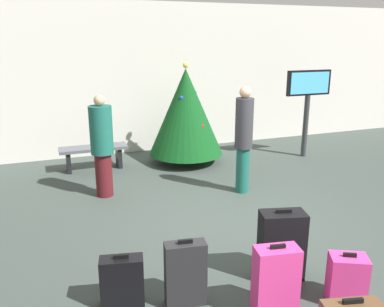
# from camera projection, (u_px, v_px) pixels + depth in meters

# --- Properties ---
(ground_plane) EXTENTS (16.00, 16.00, 0.00)m
(ground_plane) POSITION_uv_depth(u_px,v_px,m) (242.00, 227.00, 5.75)
(ground_plane) COLOR #38423D
(back_wall) EXTENTS (16.00, 0.20, 3.42)m
(back_wall) POSITION_uv_depth(u_px,v_px,m) (154.00, 78.00, 9.42)
(back_wall) COLOR beige
(back_wall) RESTS_ON ground_plane
(holiday_tree) EXTENTS (1.59, 1.59, 2.14)m
(holiday_tree) POSITION_uv_depth(u_px,v_px,m) (186.00, 112.00, 8.50)
(holiday_tree) COLOR #4C3319
(holiday_tree) RESTS_ON ground_plane
(flight_info_kiosk) EXTENTS (1.09, 0.12, 1.95)m
(flight_info_kiosk) POSITION_uv_depth(u_px,v_px,m) (308.00, 95.00, 8.87)
(flight_info_kiosk) COLOR #333338
(flight_info_kiosk) RESTS_ON ground_plane
(waiting_bench) EXTENTS (1.36, 0.44, 0.48)m
(waiting_bench) POSITION_uv_depth(u_px,v_px,m) (94.00, 153.00, 8.23)
(waiting_bench) COLOR #4C5159
(waiting_bench) RESTS_ON ground_plane
(traveller_0) EXTENTS (0.39, 0.39, 1.85)m
(traveller_0) POSITION_uv_depth(u_px,v_px,m) (244.00, 137.00, 6.82)
(traveller_0) COLOR #19594C
(traveller_0) RESTS_ON ground_plane
(traveller_1) EXTENTS (0.40, 0.40, 1.74)m
(traveller_1) POSITION_uv_depth(u_px,v_px,m) (102.00, 144.00, 6.67)
(traveller_1) COLOR #4C1419
(traveller_1) RESTS_ON ground_plane
(suitcase_2) EXTENTS (0.46, 0.30, 0.75)m
(suitcase_2) POSITION_uv_depth(u_px,v_px,m) (276.00, 281.00, 3.85)
(suitcase_2) COLOR #E5388C
(suitcase_2) RESTS_ON ground_plane
(suitcase_3) EXTENTS (0.43, 0.23, 0.72)m
(suitcase_3) POSITION_uv_depth(u_px,v_px,m) (185.00, 274.00, 4.00)
(suitcase_3) COLOR #232326
(suitcase_3) RESTS_ON ground_plane
(suitcase_6) EXTENTS (0.55, 0.39, 0.82)m
(suitcase_6) POSITION_uv_depth(u_px,v_px,m) (281.00, 245.00, 4.46)
(suitcase_6) COLOR black
(suitcase_6) RESTS_ON ground_plane
(suitcase_7) EXTENTS (0.46, 0.28, 0.56)m
(suitcase_7) POSITION_uv_depth(u_px,v_px,m) (122.00, 282.00, 4.00)
(suitcase_7) COLOR black
(suitcase_7) RESTS_ON ground_plane
(suitcase_8) EXTENTS (0.44, 0.39, 0.55)m
(suitcase_8) POSITION_uv_depth(u_px,v_px,m) (347.00, 279.00, 4.05)
(suitcase_8) COLOR #E5388C
(suitcase_8) RESTS_ON ground_plane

